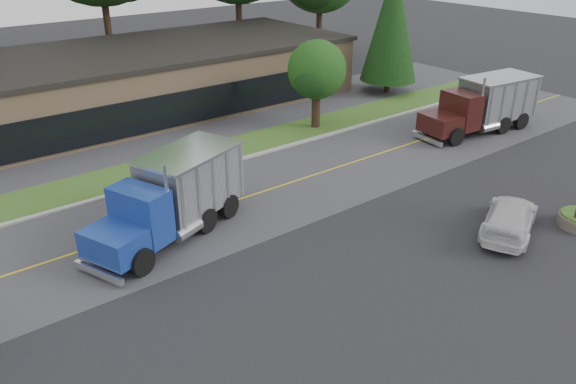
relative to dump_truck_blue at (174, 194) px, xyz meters
name	(u,v)px	position (x,y,z in m)	size (l,w,h in m)	color
ground	(372,284)	(3.80, -8.09, -1.80)	(140.00, 140.00, 0.00)	#2C2C30
road	(239,200)	(3.80, 0.91, -1.80)	(60.00, 8.00, 0.02)	#4C4C50
center_line	(239,200)	(3.80, 0.91, -1.80)	(60.00, 0.12, 0.01)	gold
curb	(196,172)	(3.80, 5.11, -1.80)	(60.00, 0.30, 0.12)	#9E9E99
grass_verge	(180,162)	(3.80, 6.91, -1.80)	(60.00, 3.40, 0.03)	#366522
far_parking	(142,138)	(3.80, 11.91, -1.80)	(60.00, 7.00, 0.02)	#4C4C50
strip_mall	(129,82)	(5.80, 17.91, 0.20)	(32.00, 12.00, 4.00)	tan
evergreen_right	(392,21)	(23.80, 9.91, 3.65)	(4.36, 4.36, 9.92)	#382619
tree_verge	(317,72)	(13.86, 6.96, 1.80)	(3.97, 3.74, 5.67)	#382619
dump_truck_blue	(174,194)	(0.00, 0.00, 0.00)	(8.04, 5.02, 3.36)	black
dump_truck_maroon	(485,103)	(21.83, -0.23, 0.00)	(8.56, 3.56, 3.36)	black
rally_car	(510,218)	(11.30, -8.92, -1.10)	(1.97, 4.85, 1.41)	silver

